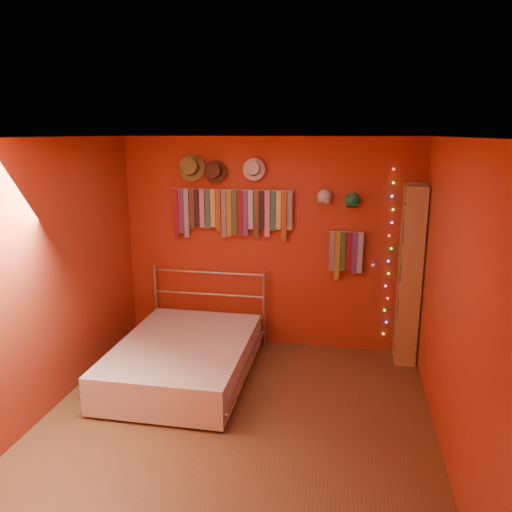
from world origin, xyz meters
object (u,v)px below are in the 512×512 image
Objects in this scene: reading_lamp at (374,265)px; bed at (184,358)px; bookshelf at (414,275)px; tie_rack at (231,211)px.

reading_lamp is 2.30m from bed.
bookshelf is at bearing 3.44° from reading_lamp.
bed is at bearing -160.07° from bookshelf.
reading_lamp is at bearing -176.56° from bookshelf.
tie_rack reaches higher than reading_lamp.
tie_rack is 0.72× the size of bookshelf.
bookshelf is (0.44, 0.03, -0.10)m from reading_lamp.
bed is (-0.29, -1.02, -1.43)m from tie_rack.
tie_rack is 1.75m from reading_lamp.
reading_lamp is at bearing 23.25° from bed.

